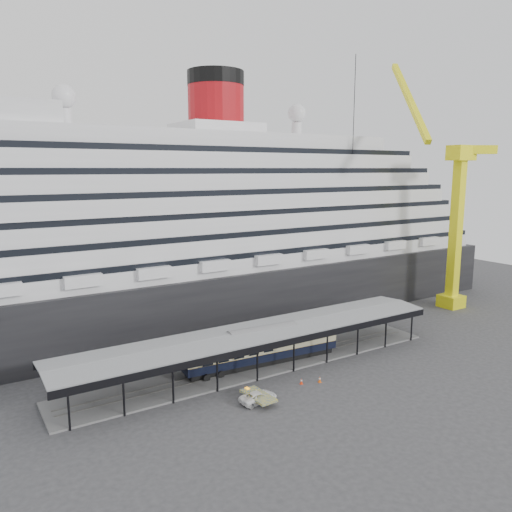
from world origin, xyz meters
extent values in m
plane|color=#323235|center=(0.00, 0.00, 0.00)|extent=(200.00, 200.00, 0.00)
cube|color=black|center=(0.00, 32.00, 5.00)|extent=(130.00, 30.00, 10.00)
cylinder|color=#A50D13|center=(8.00, 32.00, 37.40)|extent=(10.00, 10.00, 9.00)
cylinder|color=black|center=(8.00, 32.00, 42.65)|extent=(10.10, 10.10, 2.50)
sphere|color=silver|center=(-18.00, 32.00, 37.70)|extent=(3.60, 3.60, 3.60)
sphere|color=silver|center=(26.00, 32.00, 37.70)|extent=(3.60, 3.60, 3.60)
cube|color=slate|center=(0.00, 5.00, 0.12)|extent=(56.00, 8.00, 0.24)
cube|color=slate|center=(0.00, 4.28, 0.28)|extent=(54.00, 0.08, 0.10)
cube|color=slate|center=(0.00, 5.72, 0.28)|extent=(54.00, 0.08, 0.10)
cube|color=black|center=(0.00, 0.50, 4.45)|extent=(56.00, 0.18, 0.90)
cube|color=black|center=(0.00, 9.50, 4.45)|extent=(56.00, 0.18, 0.90)
cube|color=slate|center=(0.00, 5.00, 5.18)|extent=(56.00, 9.00, 0.24)
cube|color=yellow|center=(48.00, 10.00, 1.20)|extent=(4.00, 4.00, 2.40)
cube|color=yellow|center=(48.00, 10.00, 15.40)|extent=(1.80, 1.80, 26.00)
cube|color=yellow|center=(48.00, 10.00, 29.80)|extent=(5.00, 3.20, 2.80)
cube|color=yellow|center=(39.13, 15.12, 39.20)|extent=(11.42, 18.78, 16.80)
cube|color=yellow|center=(51.03, 8.25, 30.40)|extent=(6.00, 4.39, 1.60)
cylinder|color=black|center=(30.26, 20.24, 23.60)|extent=(0.12, 0.12, 47.21)
imported|color=white|center=(-5.95, -4.13, 0.64)|extent=(4.71, 2.38, 1.28)
cube|color=black|center=(0.55, 5.00, 0.61)|extent=(22.04, 4.03, 0.73)
cube|color=black|center=(0.55, 5.00, 1.54)|extent=(23.11, 4.52, 1.15)
cube|color=#C5BC8E|center=(0.55, 5.00, 2.80)|extent=(23.11, 4.56, 1.36)
cube|color=black|center=(0.55, 5.00, 3.68)|extent=(23.11, 4.52, 0.42)
cube|color=red|center=(1.33, -2.85, 0.02)|extent=(0.45, 0.45, 0.03)
cone|color=red|center=(1.33, -2.85, 0.40)|extent=(0.38, 0.38, 0.76)
cylinder|color=white|center=(1.33, -2.85, 0.47)|extent=(0.24, 0.24, 0.15)
cube|color=#F9390D|center=(-4.40, -4.16, 0.01)|extent=(0.43, 0.43, 0.03)
cone|color=#F9390D|center=(-4.40, -4.16, 0.35)|extent=(0.36, 0.36, 0.66)
cylinder|color=white|center=(-4.40, -4.16, 0.41)|extent=(0.21, 0.21, 0.13)
cube|color=#E7560C|center=(3.64, -3.68, 0.02)|extent=(0.46, 0.46, 0.03)
cone|color=#E7560C|center=(3.64, -3.68, 0.42)|extent=(0.39, 0.39, 0.79)
cylinder|color=white|center=(3.64, -3.68, 0.49)|extent=(0.25, 0.25, 0.15)
camera|label=1|loc=(-35.14, -50.04, 26.88)|focal=35.00mm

